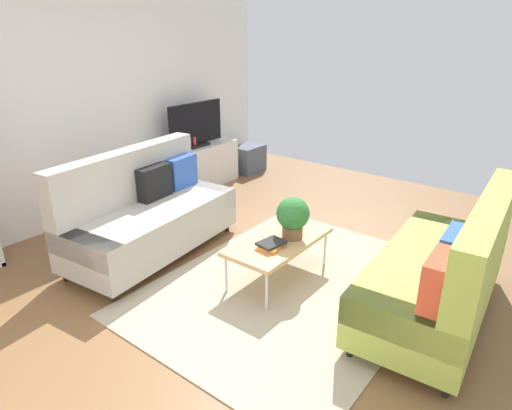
{
  "coord_description": "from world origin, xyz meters",
  "views": [
    {
      "loc": [
        -2.92,
        -2.2,
        2.29
      ],
      "look_at": [
        0.3,
        0.3,
        0.65
      ],
      "focal_mm": 31.23,
      "sensor_mm": 36.0,
      "label": 1
    }
  ],
  "objects_px": {
    "tv": "(196,125)",
    "vase_0": "(163,147)",
    "vase_1": "(171,146)",
    "couch_beige": "(148,213)",
    "bottle_1": "(189,143)",
    "couch_green": "(443,272)",
    "bottle_2": "(194,142)",
    "storage_trunk": "(248,158)",
    "tv_console": "(197,167)",
    "bottle_0": "(183,145)",
    "coffee_table": "(279,242)",
    "table_book_0": "(271,246)",
    "potted_plant": "(293,216)"
  },
  "relations": [
    {
      "from": "tv_console",
      "to": "potted_plant",
      "type": "distance_m",
      "value": 2.92
    },
    {
      "from": "vase_0",
      "to": "potted_plant",
      "type": "bearing_deg",
      "value": -105.58
    },
    {
      "from": "vase_0",
      "to": "bottle_1",
      "type": "distance_m",
      "value": 0.41
    },
    {
      "from": "couch_green",
      "to": "storage_trunk",
      "type": "distance_m",
      "value": 4.44
    },
    {
      "from": "vase_1",
      "to": "bottle_0",
      "type": "relative_size",
      "value": 1.19
    },
    {
      "from": "couch_beige",
      "to": "tv",
      "type": "bearing_deg",
      "value": -155.72
    },
    {
      "from": "storage_trunk",
      "to": "vase_0",
      "type": "distance_m",
      "value": 1.76
    },
    {
      "from": "couch_green",
      "to": "coffee_table",
      "type": "bearing_deg",
      "value": 97.68
    },
    {
      "from": "potted_plant",
      "to": "bottle_0",
      "type": "bearing_deg",
      "value": 68.01
    },
    {
      "from": "couch_beige",
      "to": "tv_console",
      "type": "xyz_separation_m",
      "value": [
        1.82,
        1.08,
        -0.13
      ]
    },
    {
      "from": "couch_green",
      "to": "potted_plant",
      "type": "relative_size",
      "value": 4.84
    },
    {
      "from": "storage_trunk",
      "to": "table_book_0",
      "type": "distance_m",
      "value": 3.66
    },
    {
      "from": "coffee_table",
      "to": "tv_console",
      "type": "bearing_deg",
      "value": 60.36
    },
    {
      "from": "coffee_table",
      "to": "bottle_2",
      "type": "xyz_separation_m",
      "value": [
        1.36,
        2.47,
        0.33
      ]
    },
    {
      "from": "couch_beige",
      "to": "table_book_0",
      "type": "xyz_separation_m",
      "value": [
        0.21,
        -1.47,
        -0.01
      ]
    },
    {
      "from": "coffee_table",
      "to": "vase_0",
      "type": "xyz_separation_m",
      "value": [
        0.85,
        2.56,
        0.34
      ]
    },
    {
      "from": "coffee_table",
      "to": "potted_plant",
      "type": "distance_m",
      "value": 0.28
    },
    {
      "from": "couch_beige",
      "to": "tv",
      "type": "relative_size",
      "value": 1.98
    },
    {
      "from": "coffee_table",
      "to": "storage_trunk",
      "type": "height_order",
      "value": "storage_trunk"
    },
    {
      "from": "storage_trunk",
      "to": "table_book_0",
      "type": "relative_size",
      "value": 2.17
    },
    {
      "from": "couch_green",
      "to": "bottle_1",
      "type": "relative_size",
      "value": 12.17
    },
    {
      "from": "couch_beige",
      "to": "bottle_0",
      "type": "height_order",
      "value": "couch_beige"
    },
    {
      "from": "tv",
      "to": "storage_trunk",
      "type": "xyz_separation_m",
      "value": [
        1.1,
        -0.08,
        -0.73
      ]
    },
    {
      "from": "couch_green",
      "to": "storage_trunk",
      "type": "relative_size",
      "value": 3.75
    },
    {
      "from": "potted_plant",
      "to": "bottle_1",
      "type": "distance_m",
      "value": 2.79
    },
    {
      "from": "couch_beige",
      "to": "coffee_table",
      "type": "xyz_separation_m",
      "value": [
        0.39,
        -1.42,
        -0.05
      ]
    },
    {
      "from": "couch_beige",
      "to": "bottle_1",
      "type": "xyz_separation_m",
      "value": [
        1.64,
        1.04,
        0.27
      ]
    },
    {
      "from": "tv",
      "to": "bottle_2",
      "type": "xyz_separation_m",
      "value": [
        -0.07,
        -0.02,
        -0.23
      ]
    },
    {
      "from": "coffee_table",
      "to": "storage_trunk",
      "type": "distance_m",
      "value": 3.49
    },
    {
      "from": "coffee_table",
      "to": "table_book_0",
      "type": "distance_m",
      "value": 0.19
    },
    {
      "from": "potted_plant",
      "to": "vase_0",
      "type": "distance_m",
      "value": 2.74
    },
    {
      "from": "couch_green",
      "to": "potted_plant",
      "type": "xyz_separation_m",
      "value": [
        -0.18,
        1.34,
        0.2
      ]
    },
    {
      "from": "couch_beige",
      "to": "table_book_0",
      "type": "relative_size",
      "value": 8.24
    },
    {
      "from": "table_book_0",
      "to": "bottle_1",
      "type": "bearing_deg",
      "value": 60.28
    },
    {
      "from": "vase_1",
      "to": "bottle_0",
      "type": "distance_m",
      "value": 0.18
    },
    {
      "from": "tv_console",
      "to": "bottle_2",
      "type": "xyz_separation_m",
      "value": [
        -0.07,
        -0.04,
        0.4
      ]
    },
    {
      "from": "tv_console",
      "to": "storage_trunk",
      "type": "relative_size",
      "value": 2.69
    },
    {
      "from": "bottle_1",
      "to": "tv_console",
      "type": "bearing_deg",
      "value": 12.81
    },
    {
      "from": "tv",
      "to": "bottle_2",
      "type": "relative_size",
      "value": 6.26
    },
    {
      "from": "couch_green",
      "to": "bottle_1",
      "type": "bearing_deg",
      "value": 72.35
    },
    {
      "from": "couch_green",
      "to": "bottle_2",
      "type": "bearing_deg",
      "value": 70.9
    },
    {
      "from": "potted_plant",
      "to": "vase_0",
      "type": "height_order",
      "value": "vase_0"
    },
    {
      "from": "potted_plant",
      "to": "couch_green",
      "type": "bearing_deg",
      "value": -82.57
    },
    {
      "from": "couch_beige",
      "to": "tv_console",
      "type": "distance_m",
      "value": 2.12
    },
    {
      "from": "storage_trunk",
      "to": "table_book_0",
      "type": "height_order",
      "value": "table_book_0"
    },
    {
      "from": "storage_trunk",
      "to": "bottle_0",
      "type": "bearing_deg",
      "value": 177.52
    },
    {
      "from": "tv",
      "to": "vase_0",
      "type": "distance_m",
      "value": 0.62
    },
    {
      "from": "tv",
      "to": "vase_1",
      "type": "bearing_deg",
      "value": 170.92
    },
    {
      "from": "vase_0",
      "to": "vase_1",
      "type": "relative_size",
      "value": 1.1
    },
    {
      "from": "couch_beige",
      "to": "bottle_2",
      "type": "bearing_deg",
      "value": -155.2
    }
  ]
}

